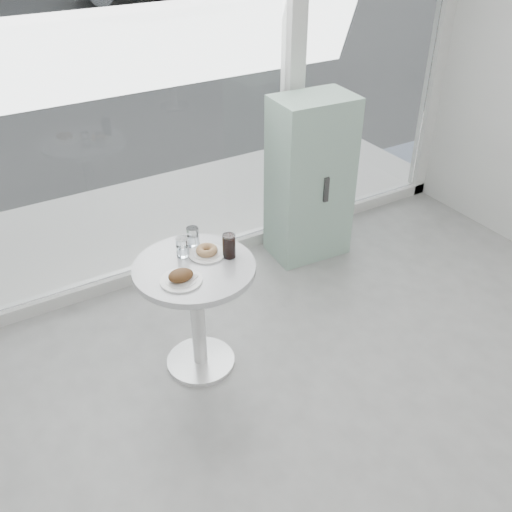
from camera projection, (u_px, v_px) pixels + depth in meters
storefront at (192, 45)px, 3.82m from camera, size 5.00×0.14×3.00m
main_table at (196, 296)px, 3.42m from camera, size 0.72×0.72×0.77m
patio_deck at (159, 217)px, 5.29m from camera, size 5.60×1.60×0.05m
mint_cabinet at (310, 179)px, 4.50m from camera, size 0.64×0.45×1.32m
plate_fritter at (181, 277)px, 3.16m from camera, size 0.24×0.24×0.07m
plate_donut at (207, 252)px, 3.39m from camera, size 0.22×0.22×0.05m
water_tumbler_a at (183, 248)px, 3.36m from camera, size 0.08×0.08×0.12m
water_tumbler_b at (193, 238)px, 3.46m from camera, size 0.08×0.08×0.12m
cola_glass at (229, 246)px, 3.34m from camera, size 0.08×0.08×0.15m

